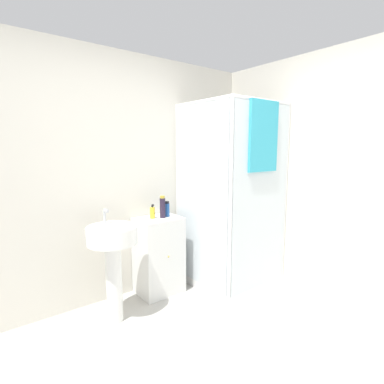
# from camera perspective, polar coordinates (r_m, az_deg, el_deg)

# --- Properties ---
(wall_back) EXTENTS (6.40, 0.06, 2.50)m
(wall_back) POSITION_cam_1_polar(r_m,az_deg,el_deg) (3.12, -15.31, 2.48)
(wall_back) COLOR silver
(wall_back) RESTS_ON ground_plane
(wall_right) EXTENTS (0.06, 6.40, 2.50)m
(wall_right) POSITION_cam_1_polar(r_m,az_deg,el_deg) (3.13, 29.95, 1.66)
(wall_right) COLOR silver
(wall_right) RESTS_ON ground_plane
(shower_enclosure) EXTENTS (0.89, 0.92, 2.03)m
(shower_enclosure) POSITION_cam_1_polar(r_m,az_deg,el_deg) (3.43, 7.46, -8.20)
(shower_enclosure) COLOR white
(shower_enclosure) RESTS_ON ground_plane
(vanity_cabinet) EXTENTS (0.46, 0.39, 0.83)m
(vanity_cabinet) POSITION_cam_1_polar(r_m,az_deg,el_deg) (3.30, -6.36, -11.88)
(vanity_cabinet) COLOR silver
(vanity_cabinet) RESTS_ON ground_plane
(sink) EXTENTS (0.44, 0.44, 1.01)m
(sink) POSITION_cam_1_polar(r_m,az_deg,el_deg) (2.77, -14.86, -10.79)
(sink) COLOR white
(sink) RESTS_ON ground_plane
(soap_dispenser) EXTENTS (0.05, 0.05, 0.15)m
(soap_dispenser) POSITION_cam_1_polar(r_m,az_deg,el_deg) (3.16, -7.55, -3.91)
(soap_dispenser) COLOR yellow
(soap_dispenser) RESTS_ON vanity_cabinet
(shampoo_bottle_tall_black) EXTENTS (0.06, 0.06, 0.23)m
(shampoo_bottle_tall_black) POSITION_cam_1_polar(r_m,az_deg,el_deg) (3.16, -5.64, -2.88)
(shampoo_bottle_tall_black) COLOR #281E33
(shampoo_bottle_tall_black) RESTS_ON vanity_cabinet
(shampoo_bottle_blue) EXTENTS (0.05, 0.05, 0.17)m
(shampoo_bottle_blue) POSITION_cam_1_polar(r_m,az_deg,el_deg) (3.22, -4.78, -3.27)
(shampoo_bottle_blue) COLOR #1E4C93
(shampoo_bottle_blue) RESTS_ON vanity_cabinet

